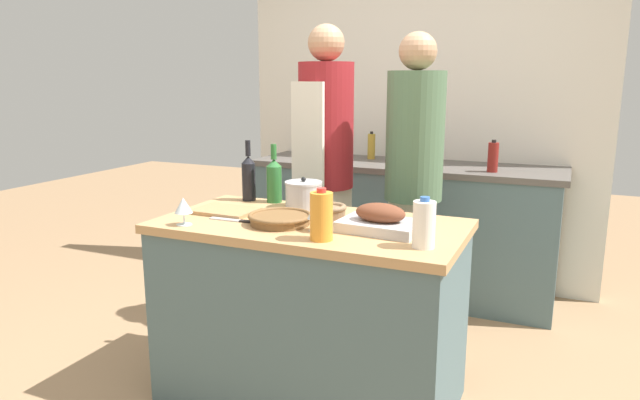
# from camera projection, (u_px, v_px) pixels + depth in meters

# --- Properties ---
(ground_plane) EXTENTS (12.00, 12.00, 0.00)m
(ground_plane) POSITION_uv_depth(u_px,v_px,m) (311.00, 396.00, 2.75)
(ground_plane) COLOR #9E7A56
(kitchen_island) EXTENTS (1.37, 0.72, 0.87)m
(kitchen_island) POSITION_uv_depth(u_px,v_px,m) (311.00, 312.00, 2.66)
(kitchen_island) COLOR #4C666B
(kitchen_island) RESTS_ON ground_plane
(back_counter) EXTENTS (2.12, 0.60, 0.92)m
(back_counter) POSITION_uv_depth(u_px,v_px,m) (402.00, 228.00, 4.04)
(back_counter) COLOR #4C666B
(back_counter) RESTS_ON ground_plane
(back_wall) EXTENTS (2.62, 0.10, 2.55)m
(back_wall) POSITION_uv_depth(u_px,v_px,m) (419.00, 110.00, 4.18)
(back_wall) COLOR silver
(back_wall) RESTS_ON ground_plane
(roasting_pan) EXTENTS (0.35, 0.25, 0.12)m
(roasting_pan) POSITION_uv_depth(u_px,v_px,m) (380.00, 220.00, 2.40)
(roasting_pan) COLOR #BCBCC1
(roasting_pan) RESTS_ON kitchen_island
(wicker_basket) EXTENTS (0.29, 0.29, 0.05)m
(wicker_basket) POSITION_uv_depth(u_px,v_px,m) (280.00, 218.00, 2.52)
(wicker_basket) COLOR brown
(wicker_basket) RESTS_ON kitchen_island
(cutting_board) EXTENTS (0.30, 0.21, 0.02)m
(cutting_board) POSITION_uv_depth(u_px,v_px,m) (225.00, 211.00, 2.74)
(cutting_board) COLOR #AD7F51
(cutting_board) RESTS_ON kitchen_island
(stock_pot) EXTENTS (0.19, 0.19, 0.16)m
(stock_pot) POSITION_uv_depth(u_px,v_px,m) (304.00, 195.00, 2.83)
(stock_pot) COLOR #B7B7BC
(stock_pot) RESTS_ON kitchen_island
(mixing_bowl) EXTENTS (0.16, 0.16, 0.07)m
(mixing_bowl) POSITION_uv_depth(u_px,v_px,m) (330.00, 211.00, 2.62)
(mixing_bowl) COLOR #846647
(mixing_bowl) RESTS_ON kitchen_island
(juice_jug) EXTENTS (0.09, 0.09, 0.21)m
(juice_jug) POSITION_uv_depth(u_px,v_px,m) (321.00, 216.00, 2.26)
(juice_jug) COLOR orange
(juice_jug) RESTS_ON kitchen_island
(milk_jug) EXTENTS (0.09, 0.09, 0.20)m
(milk_jug) POSITION_uv_depth(u_px,v_px,m) (424.00, 224.00, 2.16)
(milk_jug) COLOR white
(milk_jug) RESTS_ON kitchen_island
(wine_bottle_green) EXTENTS (0.08, 0.08, 0.30)m
(wine_bottle_green) POSITION_uv_depth(u_px,v_px,m) (274.00, 179.00, 2.95)
(wine_bottle_green) COLOR #28662D
(wine_bottle_green) RESTS_ON kitchen_island
(wine_bottle_dark) EXTENTS (0.07, 0.07, 0.32)m
(wine_bottle_dark) POSITION_uv_depth(u_px,v_px,m) (249.00, 177.00, 3.00)
(wine_bottle_dark) COLOR black
(wine_bottle_dark) RESTS_ON kitchen_island
(wine_glass_left) EXTENTS (0.08, 0.08, 0.12)m
(wine_glass_left) POSITION_uv_depth(u_px,v_px,m) (183.00, 206.00, 2.49)
(wine_glass_left) COLOR silver
(wine_glass_left) RESTS_ON kitchen_island
(wine_glass_right) EXTENTS (0.08, 0.08, 0.12)m
(wine_glass_right) POSITION_uv_depth(u_px,v_px,m) (316.00, 212.00, 2.40)
(wine_glass_right) COLOR silver
(wine_glass_right) RESTS_ON kitchen_island
(knife_chef) EXTENTS (0.25, 0.04, 0.01)m
(knife_chef) POSITION_uv_depth(u_px,v_px,m) (236.00, 221.00, 2.58)
(knife_chef) COLOR #B7B7BC
(knife_chef) RESTS_ON kitchen_island
(condiment_bottle_tall) EXTENTS (0.05, 0.05, 0.20)m
(condiment_bottle_tall) POSITION_uv_depth(u_px,v_px,m) (371.00, 146.00, 4.14)
(condiment_bottle_tall) COLOR #B28E2D
(condiment_bottle_tall) RESTS_ON back_counter
(condiment_bottle_short) EXTENTS (0.07, 0.07, 0.20)m
(condiment_bottle_short) POSITION_uv_depth(u_px,v_px,m) (493.00, 157.00, 3.57)
(condiment_bottle_short) COLOR maroon
(condiment_bottle_short) RESTS_ON back_counter
(person_cook_aproned) EXTENTS (0.33, 0.35, 1.80)m
(person_cook_aproned) POSITION_uv_depth(u_px,v_px,m) (325.00, 163.00, 3.36)
(person_cook_aproned) COLOR beige
(person_cook_aproned) RESTS_ON ground_plane
(person_cook_guest) EXTENTS (0.32, 0.32, 1.74)m
(person_cook_guest) POSITION_uv_depth(u_px,v_px,m) (414.00, 175.00, 3.15)
(person_cook_guest) COLOR beige
(person_cook_guest) RESTS_ON ground_plane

